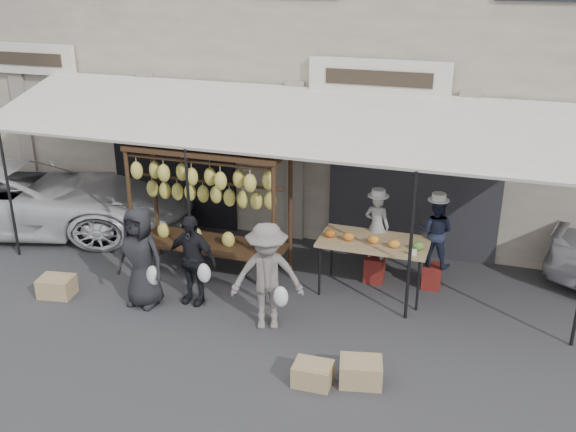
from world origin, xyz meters
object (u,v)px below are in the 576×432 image
customer_mid (192,259)px  customer_right (267,277)px  vendor_right (436,232)px  crate_far (57,286)px  banana_rack (208,187)px  produce_table (374,243)px  crate_near_b (361,372)px  customer_left (141,257)px  vendor_left (377,226)px  crate_near_a (313,374)px  van (7,181)px

customer_mid → customer_right: bearing=-8.8°
vendor_right → crate_far: 6.07m
banana_rack → produce_table: banana_rack is taller
customer_right → crate_near_b: bearing=-48.3°
crate_far → vendor_right: bearing=21.1°
produce_table → crate_far: (-4.72, -1.69, -0.71)m
customer_left → customer_mid: (0.69, 0.31, -0.07)m
produce_table → vendor_left: 0.42m
vendor_left → customer_mid: 3.00m
vendor_left → crate_near_a: 3.13m
customer_left → banana_rack: bearing=68.5°
customer_left → van: (-4.02, 1.85, 0.21)m
vendor_right → crate_near_a: (-1.10, -3.08, -0.84)m
banana_rack → produce_table: (2.69, 0.26, -0.70)m
vendor_left → van: van is taller
customer_right → vendor_left: bearing=39.4°
customer_left → van: bearing=159.0°
customer_left → vendor_right: bearing=28.9°
vendor_left → customer_right: size_ratio=0.69×
banana_rack → customer_right: 2.07m
vendor_right → produce_table: bearing=36.7°
customer_right → crate_near_b: 1.92m
banana_rack → crate_near_b: 3.98m
produce_table → customer_right: (-1.22, -1.50, -0.06)m
banana_rack → crate_far: (-2.03, -1.44, -1.41)m
vendor_left → crate_near_b: vendor_left is taller
customer_right → crate_near_a: (1.01, -1.11, -0.66)m
banana_rack → vendor_right: 3.70m
crate_near_a → van: bearing=157.3°
vendor_left → crate_far: (-4.68, -2.10, -0.83)m
produce_table → customer_mid: (-2.57, -1.17, -0.15)m
vendor_right → van: (-8.18, -0.11, 0.02)m
customer_left → van: van is taller
customer_mid → crate_far: bearing=-161.6°
banana_rack → customer_left: 1.57m
produce_table → customer_mid: size_ratio=1.18×
banana_rack → crate_near_b: size_ratio=4.91×
vendor_left → customer_right: (-1.18, -1.90, -0.18)m
produce_table → crate_near_b: (0.36, -2.39, -0.71)m
vendor_right → crate_near_a: bearing=79.1°
customer_mid → crate_near_b: customer_mid is taller
vendor_right → customer_right: 2.89m
van → crate_far: bearing=-144.6°
crate_near_b → produce_table: bearing=98.5°
produce_table → van: bearing=177.2°
customer_mid → crate_near_b: (2.93, -1.22, -0.56)m
vendor_left → crate_near_b: bearing=104.7°
crate_far → banana_rack: bearing=35.3°
vendor_right → customer_mid: 3.84m
banana_rack → customer_mid: banana_rack is taller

